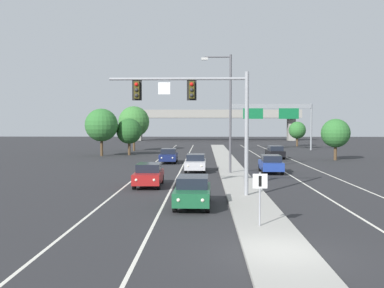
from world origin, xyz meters
name	(u,v)px	position (x,y,z in m)	size (l,w,h in m)	color
ground_plane	(280,255)	(0.00, 0.00, 0.00)	(260.00, 260.00, 0.00)	#28282B
median_island	(239,182)	(0.00, 18.00, 0.07)	(2.40, 110.00, 0.15)	#9E9B93
lane_stripe_oncoming_center	(180,172)	(-4.70, 25.00, 0.00)	(0.14, 100.00, 0.01)	silver
lane_stripe_receding_center	(286,173)	(4.70, 25.00, 0.00)	(0.14, 100.00, 0.01)	silver
edge_stripe_left	(143,172)	(-8.00, 25.00, 0.00)	(0.14, 100.00, 0.01)	silver
edge_stripe_right	(324,173)	(8.00, 25.00, 0.00)	(0.14, 100.00, 0.01)	silver
overhead_signal_mast	(202,106)	(-2.67, 11.55, 5.37)	(8.14, 0.44, 7.20)	gray
median_sign_post	(260,191)	(-0.23, 3.61, 1.59)	(0.60, 0.10, 2.20)	gray
street_lamp_median	(228,106)	(-0.52, 23.58, 5.79)	(2.58, 0.28, 10.00)	#4C4C51
car_oncoming_green	(193,191)	(-3.11, 8.61, 0.82)	(1.90, 4.50, 1.58)	#195633
car_oncoming_red	(149,174)	(-6.35, 16.12, 0.82)	(1.89, 4.50, 1.58)	maroon
car_oncoming_silver	(196,163)	(-3.28, 25.62, 0.82)	(1.89, 4.50, 1.58)	#B7B7BC
car_oncoming_navy	(169,155)	(-6.43, 34.48, 0.82)	(1.86, 4.49, 1.58)	#141E4C
car_receding_blue	(271,164)	(3.33, 24.75, 0.82)	(1.92, 4.51, 1.58)	navy
car_receding_black	(275,152)	(6.21, 40.86, 0.82)	(1.89, 4.50, 1.58)	black
highway_sign_gantry	(271,112)	(8.20, 58.26, 6.16)	(13.28, 0.42, 7.50)	gray
overpass_bridge	(214,117)	(0.00, 98.27, 5.78)	(42.40, 6.40, 7.65)	gray
tree_far_right_c	(336,133)	(12.92, 38.57, 3.18)	(3.37, 3.37, 4.88)	#4C3823
tree_far_right_a	(297,130)	(15.00, 70.61, 3.03)	(3.21, 3.21, 4.65)	#4C3823
tree_far_left_b	(101,125)	(-16.13, 44.58, 4.11)	(4.35, 4.35, 6.29)	#4C3823
tree_far_left_c	(134,122)	(-13.54, 55.61, 4.58)	(4.84, 4.84, 7.01)	#4C3823
tree_far_left_a	(129,131)	(-12.74, 46.28, 3.27)	(3.47, 3.47, 5.02)	#4C3823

